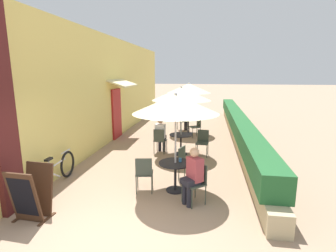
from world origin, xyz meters
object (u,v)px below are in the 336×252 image
Objects in this scene: patio_umbrella_mid at (181,94)px; bicycle_leaning at (57,171)px; patio_table_far at (188,123)px; coffee_cup_far at (189,118)px; patio_table_near at (175,170)px; patio_table_mid at (181,140)px; seated_patron_far_left at (183,116)px; seated_patron_mid_right at (161,133)px; seated_patron_near_left at (193,174)px; cafe_chair_near_left at (197,180)px; cafe_chair_mid_right at (160,139)px; patio_umbrella_far at (189,88)px; cafe_chair_far_right at (196,125)px; menu_board at (32,193)px; cafe_chair_near_right at (186,161)px; patio_umbrella_near at (176,104)px; cafe_chair_mid_left at (203,141)px; cafe_chair_near_back at (144,172)px; coffee_cup_near at (180,160)px; cafe_chair_far_left at (181,120)px.

patio_umbrella_mid is 1.29× the size of bicycle_leaning.
patio_table_far is 0.25m from coffee_cup_far.
patio_table_mid is at bearing 93.47° from patio_table_near.
seated_patron_mid_right is at bearing -33.81° from seated_patron_far_left.
seated_patron_near_left reaches higher than patio_table_far.
seated_patron_near_left is 6.57m from coffee_cup_far.
cafe_chair_near_left is 3.65m from cafe_chair_mid_right.
cafe_chair_far_right is (0.41, -0.61, -1.57)m from patio_umbrella_far.
bicycle_leaning is 1.75× the size of menu_board.
patio_table_mid is at bearing -150.77° from cafe_chair_near_right.
seated_patron_mid_right is at bearing 106.89° from patio_umbrella_near.
cafe_chair_mid_left is 3.27m from patio_table_far.
patio_umbrella_mid reaches higher than bicycle_leaning.
patio_table_mid is at bearing -29.89° from seated_patron_near_left.
cafe_chair_near_left is at bearing -24.04° from cafe_chair_near_back.
patio_table_near and patio_table_mid have the same top height.
patio_umbrella_near is 6.11m from coffee_cup_far.
coffee_cup_far is at bearing 81.85° from cafe_chair_mid_right.
menu_board is at bearing -152.54° from cafe_chair_near_back.
seated_patron_mid_right is (-1.07, 2.24, 0.17)m from cafe_chair_near_right.
patio_table_mid is 0.75m from seated_patron_mid_right.
coffee_cup_far is (-0.56, 6.55, 0.06)m from seated_patron_near_left.
seated_patron_mid_right is at bearing 109.20° from coffee_cup_near.
cafe_chair_near_right is at bearing 151.91° from cafe_chair_far_right.
cafe_chair_near_left is at bearing -18.62° from cafe_chair_far_left.
patio_umbrella_mid is at bearing 5.96° from cafe_chair_mid_left.
patio_table_mid is at bearing 93.47° from patio_umbrella_near.
cafe_chair_mid_right is at bearing 179.91° from patio_umbrella_mid.
seated_patron_far_left reaches higher than cafe_chair_far_left.
cafe_chair_near_right is at bearing 35.96° from cafe_chair_near_back.
cafe_chair_near_right is 6.02m from seated_patron_far_left.
patio_umbrella_mid is at bearing 5.96° from cafe_chair_mid_right.
cafe_chair_near_back is 0.37× the size of patio_umbrella_far.
coffee_cup_far is at bearing 62.50° from bicycle_leaning.
cafe_chair_mid_left is at bearing -77.00° from patio_table_far.
bicycle_leaning is at bearing -176.98° from patio_umbrella_near.
seated_patron_far_left reaches higher than cafe_chair_near_right.
coffee_cup_far is (0.05, 3.12, 0.23)m from patio_table_mid.
cafe_chair_near_back is 0.37× the size of patio_umbrella_mid.
seated_patron_far_left is (-0.31, 0.67, -1.39)m from patio_umbrella_far.
patio_table_far is at bearing 5.96° from cafe_chair_far_left.
cafe_chair_mid_left is at bearing 57.23° from cafe_chair_near_back.
patio_umbrella_mid is 26.04× the size of coffee_cup_far.
patio_umbrella_far is 2.25× the size of menu_board.
bicycle_leaning is at bearing -117.46° from seated_patron_mid_right.
cafe_chair_far_left reaches higher than patio_table_far.
coffee_cup_far is (0.79, 3.12, 0.23)m from cafe_chair_mid_right.
coffee_cup_far is (-0.30, 5.25, 0.23)m from cafe_chair_near_right.
cafe_chair_far_left is at bearing 96.08° from patio_umbrella_mid.
seated_patron_near_left and seated_patron_far_left have the same top height.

